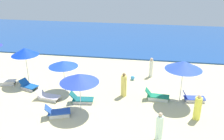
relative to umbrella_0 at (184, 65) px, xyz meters
The scene contains 17 objects.
ocean 16.51m from the umbrella_0, 113.42° to the left, with size 60.00×15.67×0.12m, color #1F4B93.
umbrella_0 is the anchor object (origin of this frame).
lounge_chair_0_0 2.64m from the umbrella_0, behind, with size 1.58×0.67×0.71m.
lounge_chair_0_1 2.38m from the umbrella_0, ahead, with size 1.46×0.72×0.65m.
umbrella_1 10.95m from the umbrella_0, behind, with size 1.94×1.94×2.66m.
lounge_chair_1_0 12.59m from the umbrella_0, behind, with size 1.53×0.85×0.76m.
lounge_chair_1_1 10.62m from the umbrella_0, behind, with size 1.42×1.03×0.65m.
umbrella_3 7.74m from the umbrella_0, behind, with size 1.98×1.98×2.22m.
lounge_chair_3_0 8.81m from the umbrella_0, behind, with size 1.61×0.85×0.62m.
umbrella_5 6.31m from the umbrella_0, 160.34° to the right, with size 2.28×2.28×2.39m.
lounge_chair_5_0 7.99m from the umbrella_0, 157.35° to the right, with size 1.54×1.07×0.71m.
lounge_chair_5_1 6.68m from the umbrella_0, 169.03° to the right, with size 1.52×0.77×0.69m.
beachgoer_0 4.68m from the umbrella_0, 108.48° to the right, with size 0.49×0.49×1.55m.
beachgoer_1 2.71m from the umbrella_0, 68.75° to the right, with size 0.56×0.56×1.54m.
beachgoer_2 4.02m from the umbrella_0, behind, with size 0.53×0.53×1.64m.
beachgoer_3 4.44m from the umbrella_0, 117.91° to the left, with size 0.37×0.37×1.54m.
beach_ball_1 4.84m from the umbrella_0, 139.91° to the left, with size 0.32×0.32×0.32m, color #419CD6.
Camera 1 is at (4.47, -7.14, 7.87)m, focal length 39.31 mm.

